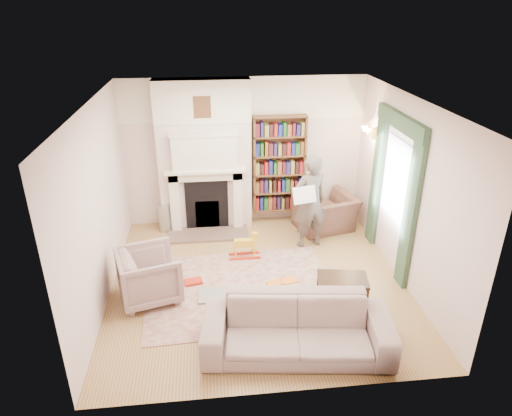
{
  "coord_description": "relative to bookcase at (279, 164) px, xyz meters",
  "views": [
    {
      "loc": [
        -0.7,
        -6.0,
        4.05
      ],
      "look_at": [
        0.0,
        0.25,
        1.15
      ],
      "focal_mm": 32.0,
      "sensor_mm": 36.0,
      "label": 1
    }
  ],
  "objects": [
    {
      "name": "newspaper",
      "position": [
        0.23,
        -1.27,
        -0.1
      ],
      "size": [
        0.42,
        0.21,
        0.28
      ],
      "primitive_type": "cube",
      "rotation": [
        -0.35,
        0.0,
        0.25
      ],
      "color": "white",
      "rests_on": "man_reading"
    },
    {
      "name": "wall_right",
      "position": [
        1.6,
        -2.12,
        0.22
      ],
      "size": [
        0.0,
        4.5,
        4.5
      ],
      "primitive_type": "plane",
      "rotation": [
        1.57,
        0.0,
        -1.57
      ],
      "color": "beige",
      "rests_on": "floor"
    },
    {
      "name": "wall_left",
      "position": [
        -2.9,
        -2.12,
        0.22
      ],
      "size": [
        0.0,
        4.5,
        4.5
      ],
      "primitive_type": "plane",
      "rotation": [
        1.57,
        0.0,
        1.57
      ],
      "color": "beige",
      "rests_on": "floor"
    },
    {
      "name": "sofa",
      "position": [
        -0.34,
        -3.71,
        -0.83
      ],
      "size": [
        2.42,
        1.19,
        0.68
      ],
      "primitive_type": "imported",
      "rotation": [
        0.0,
        0.0,
        -0.12
      ],
      "color": "#ABA28D",
      "rests_on": "floor"
    },
    {
      "name": "board_game",
      "position": [
        -1.39,
        -2.47,
        -1.15
      ],
      "size": [
        0.37,
        0.37,
        0.03
      ],
      "primitive_type": "cube",
      "rotation": [
        0.0,
        0.0,
        -0.0
      ],
      "color": "gold",
      "rests_on": "rug"
    },
    {
      "name": "wall_sconce",
      "position": [
        1.38,
        -0.62,
        0.72
      ],
      "size": [
        0.2,
        0.24,
        0.24
      ],
      "primitive_type": null,
      "color": "gold",
      "rests_on": "wall_right"
    },
    {
      "name": "armchair_reading",
      "position": [
        0.83,
        -0.47,
        -0.83
      ],
      "size": [
        1.24,
        1.14,
        0.68
      ],
      "primitive_type": "imported",
      "rotation": [
        0.0,
        0.0,
        3.39
      ],
      "color": "#51372B",
      "rests_on": "floor"
    },
    {
      "name": "fireplace",
      "position": [
        -1.4,
        -0.07,
        0.21
      ],
      "size": [
        1.7,
        0.58,
        2.8
      ],
      "color": "beige",
      "rests_on": "floor"
    },
    {
      "name": "rug",
      "position": [
        -0.94,
        -2.32,
        -1.17
      ],
      "size": [
        2.93,
        2.31,
        0.01
      ],
      "primitive_type": "cube",
      "rotation": [
        0.0,
        0.0,
        0.05
      ],
      "color": "beige",
      "rests_on": "floor"
    },
    {
      "name": "paraffin_heater",
      "position": [
        -2.2,
        -0.22,
        -0.9
      ],
      "size": [
        0.31,
        0.31,
        0.55
      ],
      "primitive_type": "cylinder",
      "rotation": [
        0.0,
        0.0,
        0.36
      ],
      "color": "#B0B4B9",
      "rests_on": "floor"
    },
    {
      "name": "window",
      "position": [
        1.58,
        -1.72,
        0.27
      ],
      "size": [
        0.02,
        0.9,
        1.3
      ],
      "primitive_type": "cube",
      "color": "silver",
      "rests_on": "wall_right"
    },
    {
      "name": "armchair_left",
      "position": [
        -2.27,
        -2.38,
        -0.79
      ],
      "size": [
        1.05,
        1.03,
        0.77
      ],
      "primitive_type": "imported",
      "rotation": [
        0.0,
        0.0,
        1.85
      ],
      "color": "#B3A493",
      "rests_on": "floor"
    },
    {
      "name": "man_reading",
      "position": [
        0.38,
        -1.07,
        -0.33
      ],
      "size": [
        0.7,
        0.55,
        1.7
      ],
      "primitive_type": "imported",
      "rotation": [
        0.0,
        0.0,
        3.39
      ],
      "color": "#544B43",
      "rests_on": "floor"
    },
    {
      "name": "wall_back",
      "position": [
        -0.65,
        0.13,
        0.22
      ],
      "size": [
        4.5,
        0.0,
        4.5
      ],
      "primitive_type": "plane",
      "rotation": [
        1.57,
        0.0,
        0.0
      ],
      "color": "beige",
      "rests_on": "floor"
    },
    {
      "name": "pelmet",
      "position": [
        1.54,
        -1.72,
        1.2
      ],
      "size": [
        0.09,
        1.7,
        0.24
      ],
      "primitive_type": "cube",
      "color": "#324D35",
      "rests_on": "wall_right"
    },
    {
      "name": "curtain_right",
      "position": [
        1.55,
        -1.02,
        0.02
      ],
      "size": [
        0.07,
        0.32,
        2.4
      ],
      "primitive_type": "cube",
      "color": "#324D35",
      "rests_on": "floor"
    },
    {
      "name": "curtain_left",
      "position": [
        1.55,
        -2.42,
        0.02
      ],
      "size": [
        0.07,
        0.32,
        2.4
      ],
      "primitive_type": "cube",
      "color": "#324D35",
      "rests_on": "floor"
    },
    {
      "name": "rocking_horse",
      "position": [
        -0.79,
        -1.39,
        -0.94
      ],
      "size": [
        0.53,
        0.22,
        0.47
      ],
      "primitive_type": null,
      "rotation": [
        0.0,
        0.0,
        0.02
      ],
      "color": "gold",
      "rests_on": "rug"
    },
    {
      "name": "comic_annuals",
      "position": [
        -0.31,
        -2.41,
        -1.16
      ],
      "size": [
        0.69,
        0.68,
        0.02
      ],
      "color": "red",
      "rests_on": "rug"
    },
    {
      "name": "floor",
      "position": [
        -0.65,
        -2.12,
        -1.18
      ],
      "size": [
        4.5,
        4.5,
        0.0
      ],
      "primitive_type": "plane",
      "color": "olive",
      "rests_on": "ground"
    },
    {
      "name": "game_box_lid",
      "position": [
        -1.66,
        -2.08,
        -1.14
      ],
      "size": [
        0.3,
        0.23,
        0.04
      ],
      "primitive_type": "cube",
      "rotation": [
        0.0,
        0.0,
        0.2
      ],
      "color": "red",
      "rests_on": "rug"
    },
    {
      "name": "bookcase",
      "position": [
        0.0,
        0.0,
        0.0
      ],
      "size": [
        1.0,
        0.24,
        1.85
      ],
      "primitive_type": "cube",
      "color": "brown",
      "rests_on": "floor"
    },
    {
      "name": "ceiling",
      "position": [
        -0.65,
        -2.12,
        1.62
      ],
      "size": [
        4.5,
        4.5,
        0.0
      ],
      "primitive_type": "plane",
      "rotation": [
        3.14,
        0.0,
        0.0
      ],
      "color": "white",
      "rests_on": "wall_back"
    },
    {
      "name": "coffee_table",
      "position": [
        0.48,
        -2.86,
        -0.95
      ],
      "size": [
        0.77,
        0.56,
        0.45
      ],
      "primitive_type": null,
      "rotation": [
        0.0,
        0.0,
        -0.17
      ],
      "color": "#362013",
      "rests_on": "floor"
    },
    {
      "name": "wall_front",
      "position": [
        -0.65,
        -4.37,
        0.22
      ],
      "size": [
        4.5,
        0.0,
        4.5
      ],
      "primitive_type": "plane",
      "rotation": [
        -1.57,
        0.0,
        0.0
      ],
      "color": "beige",
      "rests_on": "floor"
    }
  ]
}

